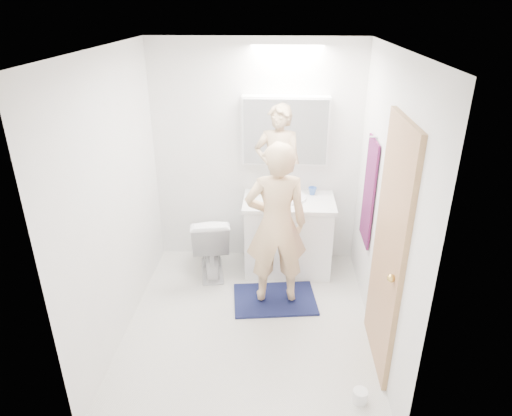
# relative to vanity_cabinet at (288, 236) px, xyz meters

# --- Properties ---
(floor) EXTENTS (2.50, 2.50, 0.00)m
(floor) POSITION_rel_vanity_cabinet_xyz_m (-0.36, -0.96, -0.39)
(floor) COLOR silver
(floor) RESTS_ON ground
(ceiling) EXTENTS (2.50, 2.50, 0.00)m
(ceiling) POSITION_rel_vanity_cabinet_xyz_m (-0.36, -0.96, 2.01)
(ceiling) COLOR white
(ceiling) RESTS_ON floor
(wall_back) EXTENTS (2.50, 0.00, 2.50)m
(wall_back) POSITION_rel_vanity_cabinet_xyz_m (-0.36, 0.29, 0.81)
(wall_back) COLOR white
(wall_back) RESTS_ON floor
(wall_front) EXTENTS (2.50, 0.00, 2.50)m
(wall_front) POSITION_rel_vanity_cabinet_xyz_m (-0.36, -2.21, 0.81)
(wall_front) COLOR white
(wall_front) RESTS_ON floor
(wall_left) EXTENTS (0.00, 2.50, 2.50)m
(wall_left) POSITION_rel_vanity_cabinet_xyz_m (-1.46, -0.96, 0.81)
(wall_left) COLOR white
(wall_left) RESTS_ON floor
(wall_right) EXTENTS (0.00, 2.50, 2.50)m
(wall_right) POSITION_rel_vanity_cabinet_xyz_m (0.74, -0.96, 0.81)
(wall_right) COLOR white
(wall_right) RESTS_ON floor
(vanity_cabinet) EXTENTS (0.90, 0.55, 0.78)m
(vanity_cabinet) POSITION_rel_vanity_cabinet_xyz_m (0.00, 0.00, 0.00)
(vanity_cabinet) COLOR white
(vanity_cabinet) RESTS_ON floor
(countertop) EXTENTS (0.95, 0.58, 0.04)m
(countertop) POSITION_rel_vanity_cabinet_xyz_m (0.00, -0.00, 0.41)
(countertop) COLOR white
(countertop) RESTS_ON vanity_cabinet
(sink_basin) EXTENTS (0.36, 0.36, 0.03)m
(sink_basin) POSITION_rel_vanity_cabinet_xyz_m (0.00, 0.03, 0.45)
(sink_basin) COLOR white
(sink_basin) RESTS_ON countertop
(faucet) EXTENTS (0.02, 0.02, 0.16)m
(faucet) POSITION_rel_vanity_cabinet_xyz_m (0.00, 0.22, 0.51)
(faucet) COLOR silver
(faucet) RESTS_ON countertop
(medicine_cabinet) EXTENTS (0.88, 0.14, 0.70)m
(medicine_cabinet) POSITION_rel_vanity_cabinet_xyz_m (-0.06, 0.21, 1.11)
(medicine_cabinet) COLOR white
(medicine_cabinet) RESTS_ON wall_back
(mirror_panel) EXTENTS (0.84, 0.01, 0.66)m
(mirror_panel) POSITION_rel_vanity_cabinet_xyz_m (-0.06, 0.13, 1.11)
(mirror_panel) COLOR silver
(mirror_panel) RESTS_ON medicine_cabinet
(toilet) EXTENTS (0.51, 0.75, 0.71)m
(toilet) POSITION_rel_vanity_cabinet_xyz_m (-0.83, -0.11, -0.04)
(toilet) COLOR white
(toilet) RESTS_ON floor
(bath_rug) EXTENTS (0.86, 0.64, 0.02)m
(bath_rug) POSITION_rel_vanity_cabinet_xyz_m (-0.13, -0.61, -0.38)
(bath_rug) COLOR #151944
(bath_rug) RESTS_ON floor
(person) EXTENTS (0.62, 0.44, 1.58)m
(person) POSITION_rel_vanity_cabinet_xyz_m (-0.13, -0.61, 0.45)
(person) COLOR #DDB585
(person) RESTS_ON bath_rug
(door) EXTENTS (0.04, 0.80, 2.00)m
(door) POSITION_rel_vanity_cabinet_xyz_m (0.72, -1.31, 0.61)
(door) COLOR #A58652
(door) RESTS_ON wall_right
(door_knob) EXTENTS (0.06, 0.06, 0.06)m
(door_knob) POSITION_rel_vanity_cabinet_xyz_m (0.68, -1.61, 0.56)
(door_knob) COLOR gold
(door_knob) RESTS_ON door
(towel) EXTENTS (0.02, 0.42, 1.00)m
(towel) POSITION_rel_vanity_cabinet_xyz_m (0.72, -0.41, 0.71)
(towel) COLOR #13153E
(towel) RESTS_ON wall_right
(towel_hook) EXTENTS (0.07, 0.02, 0.02)m
(towel_hook) POSITION_rel_vanity_cabinet_xyz_m (0.71, -0.41, 1.23)
(towel_hook) COLOR silver
(towel_hook) RESTS_ON wall_right
(soap_bottle_a) EXTENTS (0.11, 0.11, 0.20)m
(soap_bottle_a) POSITION_rel_vanity_cabinet_xyz_m (-0.27, 0.15, 0.53)
(soap_bottle_a) COLOR beige
(soap_bottle_a) RESTS_ON countertop
(soap_bottle_b) EXTENTS (0.09, 0.09, 0.16)m
(soap_bottle_b) POSITION_rel_vanity_cabinet_xyz_m (-0.17, 0.18, 0.51)
(soap_bottle_b) COLOR #61A8D1
(soap_bottle_b) RESTS_ON countertop
(toothbrush_cup) EXTENTS (0.12, 0.12, 0.08)m
(toothbrush_cup) POSITION_rel_vanity_cabinet_xyz_m (0.25, 0.16, 0.47)
(toothbrush_cup) COLOR #4271C7
(toothbrush_cup) RESTS_ON countertop
(toilet_paper_roll) EXTENTS (0.11, 0.11, 0.10)m
(toilet_paper_roll) POSITION_rel_vanity_cabinet_xyz_m (0.52, -1.82, -0.34)
(toilet_paper_roll) COLOR white
(toilet_paper_roll) RESTS_ON floor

